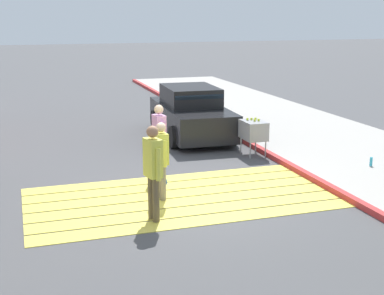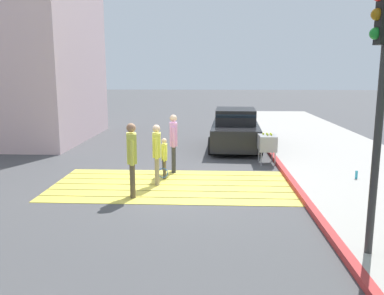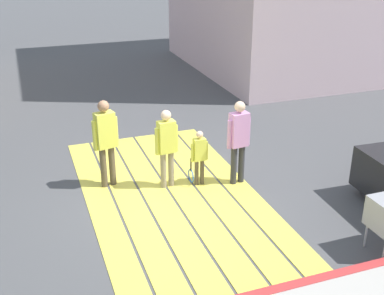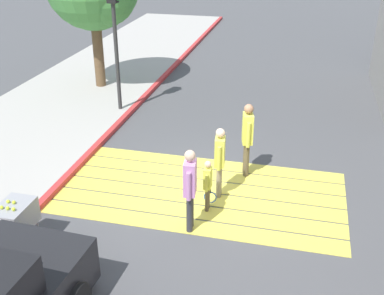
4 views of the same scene
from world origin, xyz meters
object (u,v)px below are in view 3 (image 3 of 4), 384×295
at_px(pedestrian_child_with_racket, 199,155).
at_px(pedestrian_adult_lead, 167,143).
at_px(pedestrian_adult_trailing, 106,138).
at_px(pedestrian_adult_side, 239,137).

bearing_deg(pedestrian_child_with_racket, pedestrian_adult_lead, 78.70).
relative_size(pedestrian_adult_lead, pedestrian_adult_trailing, 0.90).
distance_m(pedestrian_adult_lead, pedestrian_adult_side, 1.44).
xyz_separation_m(pedestrian_adult_trailing, pedestrian_child_with_racket, (-0.58, -1.74, -0.41)).
distance_m(pedestrian_adult_lead, pedestrian_child_with_racket, 0.71).
bearing_deg(pedestrian_child_with_racket, pedestrian_adult_trailing, 71.68).
height_order(pedestrian_adult_side, pedestrian_child_with_racket, pedestrian_adult_side).
bearing_deg(pedestrian_child_with_racket, pedestrian_adult_side, -104.16).
bearing_deg(pedestrian_adult_lead, pedestrian_adult_trailing, 67.92).
bearing_deg(pedestrian_adult_side, pedestrian_child_with_racket, 75.84).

